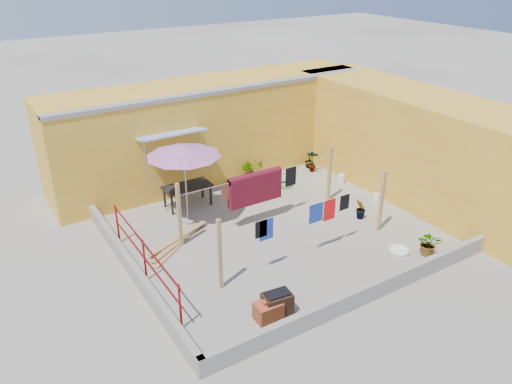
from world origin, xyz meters
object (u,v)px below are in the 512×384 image
brazier (277,304)px  outdoor_table (187,188)px  plant_back_a (252,171)px  brick_stack (268,311)px  green_hose (285,185)px  patio_umbrella (183,151)px  water_jug_b (341,179)px  white_basin (399,251)px  water_jug_a (376,198)px

brazier → outdoor_table: bearing=84.5°
plant_back_a → outdoor_table: bearing=-170.5°
brick_stack → green_hose: bearing=52.0°
patio_umbrella → water_jug_b: size_ratio=7.24×
brick_stack → green_hose: size_ratio=1.05×
patio_umbrella → white_basin: patio_umbrella is taller
outdoor_table → water_jug_a: bearing=-29.6°
outdoor_table → plant_back_a: size_ratio=1.70×
patio_umbrella → water_jug_a: patio_umbrella is taller
white_basin → plant_back_a: 5.83m
brick_stack → brazier: 0.26m
brazier → plant_back_a: 6.82m
outdoor_table → water_jug_b: bearing=-13.5°
water_jug_b → patio_umbrella: bearing=177.1°
outdoor_table → green_hose: outdoor_table is taller
patio_umbrella → brick_stack: 5.15m
patio_umbrella → green_hose: 4.39m
outdoor_table → water_jug_b: size_ratio=4.04×
plant_back_a → water_jug_a: bearing=-52.7°
white_basin → brick_stack: bearing=-175.2°
brick_stack → brazier: brazier is taller
outdoor_table → white_basin: 6.40m
white_basin → patio_umbrella: bearing=132.2°
brazier → white_basin: (4.07, 0.33, -0.22)m
water_jug_a → plant_back_a: bearing=127.3°
green_hose → white_basin: bearing=-87.8°
brick_stack → white_basin: bearing=4.8°
brazier → green_hose: 6.54m
brazier → white_basin: size_ratio=1.26×
water_jug_a → plant_back_a: size_ratio=0.37×
green_hose → outdoor_table: bearing=173.4°
brazier → patio_umbrella: bearing=88.7°
brazier → green_hose: (3.88, 5.26, -0.23)m
outdoor_table → green_hose: size_ratio=2.64×
plant_back_a → patio_umbrella: bearing=-155.5°
brick_stack → water_jug_b: size_ratio=1.61×
patio_umbrella → brick_stack: (-0.35, -4.74, -1.99)m
patio_umbrella → water_jug_b: bearing=-2.9°
brazier → green_hose: brazier is taller
patio_umbrella → water_jug_a: (5.51, -1.94, -2.06)m
patio_umbrella → green_hose: (3.78, 0.55, -2.16)m
brick_stack → white_basin: (4.32, 0.36, -0.16)m
water_jug_a → water_jug_b: bearing=89.6°
brick_stack → plant_back_a: 6.96m
brazier → water_jug_b: brazier is taller
brazier → white_basin: brazier is taller
water_jug_b → green_hose: size_ratio=0.65×
brick_stack → brazier: size_ratio=0.88×
brazier → white_basin: bearing=4.7°
water_jug_a → water_jug_b: 1.66m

